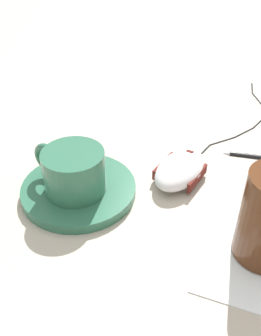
# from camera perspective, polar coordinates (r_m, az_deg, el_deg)

# --- Properties ---
(ground_plane) EXTENTS (3.00, 3.00, 0.00)m
(ground_plane) POSITION_cam_1_polar(r_m,az_deg,el_deg) (0.48, 6.62, -5.30)
(ground_plane) COLOR #B2A899
(saucer) EXTENTS (0.15, 0.15, 0.01)m
(saucer) POSITION_cam_1_polar(r_m,az_deg,el_deg) (0.49, -7.87, -3.27)
(saucer) COLOR #2D664C
(saucer) RESTS_ON ground
(coffee_cup) EXTENTS (0.08, 0.09, 0.06)m
(coffee_cup) POSITION_cam_1_polar(r_m,az_deg,el_deg) (0.47, -8.78, -0.41)
(coffee_cup) COLOR #2D664C
(coffee_cup) RESTS_ON saucer
(computer_mouse) EXTENTS (0.11, 0.10, 0.03)m
(computer_mouse) POSITION_cam_1_polar(r_m,az_deg,el_deg) (0.51, 7.58, -0.21)
(computer_mouse) COLOR silver
(computer_mouse) RESTS_ON ground
(mouse_cable) EXTENTS (0.27, 0.17, 0.00)m
(mouse_cable) POSITION_cam_1_polar(r_m,az_deg,el_deg) (0.68, 16.96, 7.25)
(mouse_cable) COLOR black
(mouse_cable) RESTS_ON ground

